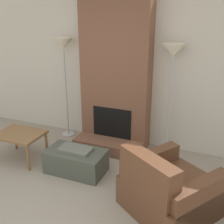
% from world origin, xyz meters
% --- Properties ---
extents(wall_back, '(6.81, 0.06, 2.60)m').
position_xyz_m(wall_back, '(0.00, 2.66, 1.30)').
color(wall_back, beige).
rests_on(wall_back, ground_plane).
extents(fireplace, '(1.19, 0.74, 2.60)m').
position_xyz_m(fireplace, '(0.00, 2.42, 1.20)').
color(fireplace, brown).
rests_on(fireplace, ground_plane).
extents(ottoman, '(0.88, 0.50, 0.40)m').
position_xyz_m(ottoman, '(-0.20, 1.32, 0.18)').
color(ottoman, '#474C42').
rests_on(ottoman, ground_plane).
extents(armchair, '(1.35, 1.36, 0.86)m').
position_xyz_m(armchair, '(1.26, 0.96, 0.27)').
color(armchair, brown).
rests_on(armchair, ground_plane).
extents(side_table, '(0.73, 0.56, 0.46)m').
position_xyz_m(side_table, '(-1.21, 1.31, 0.41)').
color(side_table, brown).
rests_on(side_table, ground_plane).
extents(floor_lamp_left, '(0.35, 0.35, 1.86)m').
position_xyz_m(floor_lamp_left, '(-0.98, 2.42, 1.63)').
color(floor_lamp_left, '#ADADB2').
rests_on(floor_lamp_left, ground_plane).
extents(floor_lamp_right, '(0.35, 0.35, 1.85)m').
position_xyz_m(floor_lamp_right, '(0.94, 2.42, 1.62)').
color(floor_lamp_right, '#ADADB2').
rests_on(floor_lamp_right, ground_plane).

